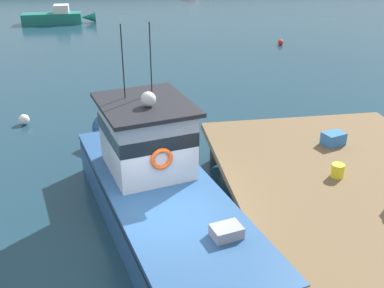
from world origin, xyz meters
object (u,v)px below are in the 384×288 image
at_px(main_fishing_boat, 156,186).
at_px(mooring_buoy_channel_marker, 24,119).
at_px(bait_bucket, 338,171).
at_px(mooring_buoy_inshore, 281,42).
at_px(moored_boat_near_channel, 57,17).
at_px(crate_stack_near_edge, 333,139).

height_order(main_fishing_boat, mooring_buoy_channel_marker, main_fishing_boat).
xyz_separation_m(bait_bucket, mooring_buoy_inshore, (5.06, 18.72, -1.20)).
distance_m(moored_boat_near_channel, mooring_buoy_channel_marker, 20.80).
relative_size(bait_bucket, moored_boat_near_channel, 0.06).
bearing_deg(main_fishing_boat, mooring_buoy_channel_marker, 122.00).
relative_size(moored_boat_near_channel, mooring_buoy_inshore, 16.03).
distance_m(main_fishing_boat, mooring_buoy_inshore, 20.52).
xyz_separation_m(crate_stack_near_edge, mooring_buoy_channel_marker, (-9.62, 5.89, -1.18)).
bearing_deg(bait_bucket, mooring_buoy_inshore, 74.86).
bearing_deg(moored_boat_near_channel, mooring_buoy_channel_marker, -87.56).
height_order(bait_bucket, mooring_buoy_channel_marker, bait_bucket).
xyz_separation_m(main_fishing_boat, mooring_buoy_channel_marker, (-4.45, 7.11, -0.81)).
xyz_separation_m(main_fishing_boat, moored_boat_near_channel, (-5.33, 27.90, -0.52)).
distance_m(crate_stack_near_edge, mooring_buoy_channel_marker, 11.34).
relative_size(bait_bucket, mooring_buoy_channel_marker, 0.85).
bearing_deg(crate_stack_near_edge, mooring_buoy_inshore, 75.58).
bearing_deg(moored_boat_near_channel, bait_bucket, -71.00).
bearing_deg(mooring_buoy_inshore, crate_stack_near_edge, -104.42).
xyz_separation_m(bait_bucket, mooring_buoy_channel_marker, (-8.91, 7.68, -1.17)).
xyz_separation_m(main_fishing_boat, bait_bucket, (4.47, -0.57, 0.36)).
relative_size(main_fishing_boat, bait_bucket, 29.27).
relative_size(main_fishing_boat, mooring_buoy_inshore, 28.52).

